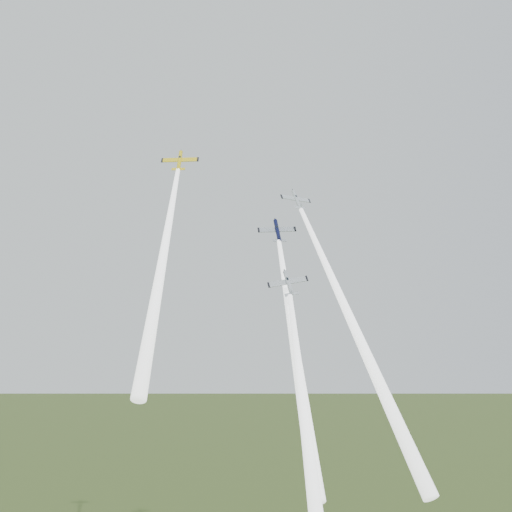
# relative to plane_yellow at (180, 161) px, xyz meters

# --- Properties ---
(plane_yellow) EXTENTS (8.85, 6.68, 7.77)m
(plane_yellow) POSITION_rel_plane_yellow_xyz_m (0.00, 0.00, 0.00)
(plane_yellow) COLOR yellow
(smoke_trail_yellow) EXTENTS (5.20, 36.85, 48.91)m
(smoke_trail_yellow) POSITION_rel_plane_yellow_xyz_m (-1.34, -19.15, -26.26)
(smoke_trail_yellow) COLOR white
(plane_navy) EXTENTS (9.50, 6.95, 8.13)m
(plane_navy) POSITION_rel_plane_yellow_xyz_m (21.97, -1.77, -16.27)
(plane_navy) COLOR #0B0F34
(smoke_trail_navy) EXTENTS (6.38, 36.28, 48.15)m
(smoke_trail_navy) POSITION_rel_plane_yellow_xyz_m (23.93, -20.59, -42.15)
(smoke_trail_navy) COLOR white
(plane_silver_right) EXTENTS (8.78, 7.96, 6.87)m
(plane_silver_right) POSITION_rel_plane_yellow_xyz_m (26.24, -2.28, -9.34)
(plane_silver_right) COLOR silver
(smoke_trail_silver_right) EXTENTS (19.30, 38.14, 54.33)m
(smoke_trail_silver_right) POSITION_rel_plane_yellow_xyz_m (35.02, -21.55, -38.31)
(smoke_trail_silver_right) COLOR white
(plane_silver_low) EXTENTS (9.47, 6.17, 8.57)m
(plane_silver_low) POSITION_rel_plane_yellow_xyz_m (23.19, -15.65, -29.26)
(plane_silver_low) COLOR #B7BEC6
(smoke_trail_silver_low) EXTENTS (4.67, 33.99, 44.99)m
(smoke_trail_silver_low) POSITION_rel_plane_yellow_xyz_m (24.26, -33.39, -53.56)
(smoke_trail_silver_low) COLOR white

